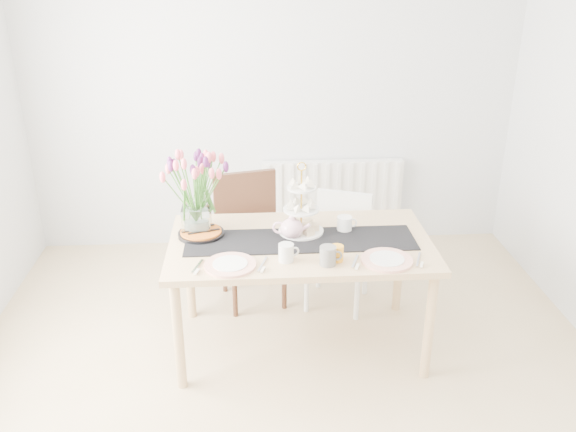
{
  "coord_description": "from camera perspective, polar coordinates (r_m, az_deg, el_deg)",
  "views": [
    {
      "loc": [
        -0.2,
        -2.66,
        2.38
      ],
      "look_at": [
        0.02,
        0.62,
        0.94
      ],
      "focal_mm": 38.0,
      "sensor_mm": 36.0,
      "label": 1
    }
  ],
  "objects": [
    {
      "name": "tulip_vase",
      "position": [
        3.74,
        -8.78,
        3.38
      ],
      "size": [
        0.64,
        0.64,
        0.55
      ],
      "rotation": [
        0.0,
        0.0,
        -0.07
      ],
      "color": "silver",
      "rests_on": "dining_table"
    },
    {
      "name": "teapot",
      "position": [
        3.72,
        0.36,
        -1.16
      ],
      "size": [
        0.25,
        0.22,
        0.15
      ],
      "primitive_type": null,
      "rotation": [
        0.0,
        0.0,
        -0.19
      ],
      "color": "silver",
      "rests_on": "dining_table"
    },
    {
      "name": "dining_table",
      "position": [
        3.75,
        1.16,
        -3.4
      ],
      "size": [
        1.6,
        0.9,
        0.75
      ],
      "color": "tan",
      "rests_on": "ground"
    },
    {
      "name": "cream_jug",
      "position": [
        3.85,
        5.31,
        -0.72
      ],
      "size": [
        0.1,
        0.1,
        0.09
      ],
      "primitive_type": "cylinder",
      "rotation": [
        0.0,
        0.0,
        0.01
      ],
      "color": "white",
      "rests_on": "dining_table"
    },
    {
      "name": "mug_white",
      "position": [
        3.46,
        -0.18,
        -3.44
      ],
      "size": [
        0.11,
        0.11,
        0.1
      ],
      "primitive_type": "cylinder",
      "rotation": [
        0.0,
        0.0,
        0.23
      ],
      "color": "silver",
      "rests_on": "dining_table"
    },
    {
      "name": "radiator",
      "position": [
        5.26,
        4.14,
        2.06
      ],
      "size": [
        1.2,
        0.08,
        0.6
      ],
      "primitive_type": "cube",
      "color": "white",
      "rests_on": "room_shell"
    },
    {
      "name": "plate_right",
      "position": [
        3.52,
        9.23,
        -4.09
      ],
      "size": [
        0.38,
        0.38,
        0.02
      ],
      "primitive_type": "cylinder",
      "rotation": [
        0.0,
        0.0,
        -0.35
      ],
      "color": "white",
      "rests_on": "dining_table"
    },
    {
      "name": "plate_left",
      "position": [
        3.44,
        -5.44,
        -4.57
      ],
      "size": [
        0.37,
        0.37,
        0.02
      ],
      "primitive_type": "cylinder",
      "rotation": [
        0.0,
        0.0,
        -0.3
      ],
      "color": "white",
      "rests_on": "dining_table"
    },
    {
      "name": "cake_stand",
      "position": [
        3.78,
        1.24,
        0.06
      ],
      "size": [
        0.28,
        0.28,
        0.41
      ],
      "rotation": [
        0.0,
        0.0,
        0.37
      ],
      "color": "gold",
      "rests_on": "dining_table"
    },
    {
      "name": "mug_orange",
      "position": [
        3.48,
        4.59,
        -3.49
      ],
      "size": [
        0.11,
        0.11,
        0.09
      ],
      "primitive_type": "cylinder",
      "rotation": [
        0.0,
        0.0,
        0.96
      ],
      "color": "#FFA41C",
      "rests_on": "dining_table"
    },
    {
      "name": "chair_white",
      "position": [
        4.39,
        4.91,
        -2.35
      ],
      "size": [
        0.51,
        0.51,
        0.8
      ],
      "rotation": [
        0.0,
        0.0,
        -0.35
      ],
      "color": "white",
      "rests_on": "ground"
    },
    {
      "name": "chair_brown",
      "position": [
        4.39,
        -3.63,
        -1.12
      ],
      "size": [
        0.55,
        0.55,
        0.93
      ],
      "rotation": [
        0.0,
        0.0,
        0.23
      ],
      "color": "#3C2316",
      "rests_on": "ground"
    },
    {
      "name": "tart_tin",
      "position": [
        3.82,
        -8.13,
        -1.61
      ],
      "size": [
        0.29,
        0.29,
        0.03
      ],
      "rotation": [
        0.0,
        0.0,
        0.06
      ],
      "color": "black",
      "rests_on": "dining_table"
    },
    {
      "name": "room_shell",
      "position": [
        2.87,
        0.46,
        1.58
      ],
      "size": [
        4.5,
        4.5,
        4.5
      ],
      "color": "tan",
      "rests_on": "ground"
    },
    {
      "name": "table_runner",
      "position": [
        3.72,
        1.17,
        -2.3
      ],
      "size": [
        1.4,
        0.35,
        0.01
      ],
      "primitive_type": "cube",
      "color": "black",
      "rests_on": "dining_table"
    },
    {
      "name": "mug_grey",
      "position": [
        3.43,
        3.75,
        -3.73
      ],
      "size": [
        0.1,
        0.1,
        0.11
      ],
      "primitive_type": "cylinder",
      "rotation": [
        0.0,
        0.0,
        -0.04
      ],
      "color": "slate",
      "rests_on": "dining_table"
    }
  ]
}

